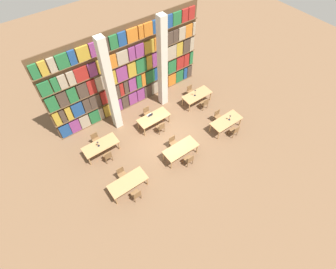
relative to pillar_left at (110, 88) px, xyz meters
name	(u,v)px	position (x,y,z in m)	size (l,w,h in m)	color
ground_plane	(167,140)	(1.72, -2.75, -3.00)	(40.00, 40.00, 0.00)	brown
bookshelf_bank	(129,72)	(1.73, 1.08, -0.40)	(10.07, 0.35, 5.50)	brown
pillar_left	(110,88)	(0.00, 0.00, 0.00)	(0.45, 0.45, 6.00)	beige
pillar_center	(162,65)	(3.45, 0.00, 0.00)	(0.45, 0.45, 6.00)	beige
reading_table_0	(128,183)	(-1.73, -4.20, -2.36)	(1.98, 0.87, 0.72)	tan
chair_0	(136,194)	(-1.69, -4.92, -2.52)	(0.42, 0.40, 0.88)	brown
chair_1	(122,174)	(-1.69, -3.48, -2.52)	(0.42, 0.40, 0.88)	brown
reading_table_1	(181,149)	(1.68, -4.14, -2.36)	(1.98, 0.87, 0.72)	tan
chair_2	(189,159)	(1.70, -4.86, -2.52)	(0.42, 0.40, 0.88)	brown
chair_3	(173,142)	(1.70, -3.42, -2.52)	(0.42, 0.40, 0.88)	brown
reading_table_2	(226,121)	(5.14, -4.15, -2.36)	(1.98, 0.87, 0.72)	tan
chair_4	(235,130)	(5.16, -4.87, -2.52)	(0.42, 0.40, 0.88)	brown
chair_5	(218,116)	(5.16, -3.43, -2.52)	(0.42, 0.40, 0.88)	brown
desk_lamp_0	(230,117)	(5.32, -4.20, -2.01)	(0.14, 0.14, 0.40)	#232328
reading_table_3	(101,146)	(-1.77, -1.33, -2.36)	(1.98, 0.87, 0.72)	tan
chair_6	(108,156)	(-1.75, -2.05, -2.52)	(0.42, 0.40, 0.88)	brown
chair_7	(96,139)	(-1.75, -0.61, -2.52)	(0.42, 0.40, 0.88)	brown
desk_lamp_1	(98,143)	(-1.87, -1.32, -2.02)	(0.14, 0.14, 0.39)	#232328
reading_table_4	(154,118)	(1.78, -1.35, -2.36)	(1.98, 0.87, 0.72)	tan
chair_8	(161,127)	(1.79, -2.07, -2.52)	(0.42, 0.40, 0.88)	brown
chair_9	(147,113)	(1.79, -0.63, -2.52)	(0.42, 0.40, 0.88)	brown
laptop	(150,115)	(1.67, -1.11, -2.24)	(0.32, 0.22, 0.21)	silver
reading_table_5	(197,95)	(5.20, -1.37, -2.36)	(1.98, 0.87, 0.72)	tan
chair_10	(205,103)	(5.24, -2.09, -2.52)	(0.42, 0.40, 0.88)	brown
chair_11	(190,91)	(5.24, -0.65, -2.52)	(0.42, 0.40, 0.88)	brown
desk_lamp_2	(195,92)	(5.02, -1.35, -1.95)	(0.14, 0.14, 0.49)	#232328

